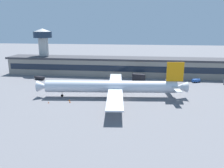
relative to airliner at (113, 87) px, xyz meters
name	(u,v)px	position (x,y,z in m)	size (l,w,h in m)	color
ground_plane	(125,100)	(5.75, -3.49, -4.79)	(600.00, 600.00, 0.00)	slate
terminal_building	(131,67)	(5.75, 47.41, 0.87)	(161.53, 15.95, 11.28)	gray
airliner	(113,87)	(0.00, 0.00, 0.00)	(66.12, 57.16, 15.78)	silver
control_tower	(43,45)	(-53.45, 50.56, 13.54)	(12.07, 12.07, 29.18)	#B7B7B2
belt_loader	(40,78)	(-47.01, 27.81, -3.64)	(6.68, 4.24, 1.95)	black
follow_me_car	(196,80)	(42.80, 33.04, -3.70)	(4.79, 3.57, 1.85)	#2651A5
stair_truck	(171,78)	(29.07, 33.35, -2.81)	(5.49, 6.25, 3.55)	#2651A5
catering_truck	(139,77)	(10.77, 31.73, -2.50)	(7.56, 3.91, 4.15)	black
traffic_cone_0	(70,102)	(-16.67, -9.78, -4.42)	(0.59, 0.59, 0.74)	#F2590C
traffic_cone_1	(49,102)	(-25.19, -11.45, -4.49)	(0.49, 0.49, 0.61)	#F2590C
traffic_cone_2	(69,100)	(-17.60, -7.75, -4.42)	(0.60, 0.60, 0.75)	#F2590C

